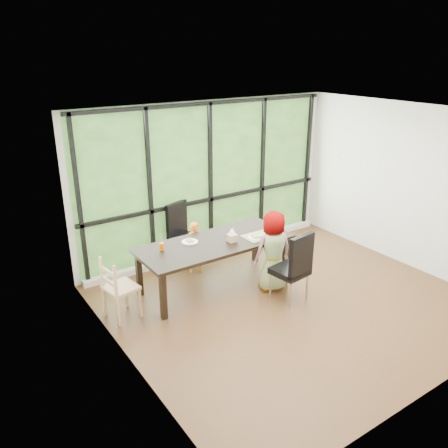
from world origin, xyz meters
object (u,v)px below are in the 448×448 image
(orange_cup, at_px, (162,247))
(white_mug, at_px, (271,223))
(plate_far, at_px, (190,242))
(plate_near, at_px, (256,237))
(child_older, at_px, (274,251))
(chair_interior_leather, at_px, (290,266))
(child_toddler, at_px, (195,248))
(chair_window_leather, at_px, (186,235))
(tissue_box, at_px, (232,238))
(chair_end_beech, at_px, (121,287))
(green_cup, at_px, (275,230))
(dining_table, at_px, (215,264))

(orange_cup, height_order, white_mug, orange_cup)
(plate_far, bearing_deg, plate_near, -24.57)
(plate_near, bearing_deg, child_older, -74.00)
(chair_interior_leather, xyz_separation_m, child_toddler, (-0.68, 1.54, -0.10))
(child_older, xyz_separation_m, plate_far, (-1.03, 0.75, 0.13))
(chair_window_leather, relative_size, orange_cup, 9.92)
(child_older, relative_size, tissue_box, 9.52)
(white_mug, bearing_deg, plate_far, 174.07)
(child_older, distance_m, tissue_box, 0.66)
(chair_end_beech, height_order, child_older, child_older)
(chair_end_beech, height_order, child_toddler, chair_end_beech)
(chair_interior_leather, bearing_deg, chair_end_beech, -30.62)
(chair_interior_leather, bearing_deg, white_mug, -121.91)
(plate_near, relative_size, orange_cup, 2.28)
(green_cup, bearing_deg, orange_cup, 165.68)
(plate_far, bearing_deg, tissue_box, -30.60)
(child_toddler, bearing_deg, green_cup, -22.75)
(plate_far, height_order, plate_near, same)
(chair_window_leather, height_order, chair_interior_leather, same)
(tissue_box, bearing_deg, dining_table, 150.65)
(plate_near, relative_size, white_mug, 2.85)
(dining_table, distance_m, chair_interior_leather, 1.18)
(child_toddler, relative_size, plate_far, 3.53)
(orange_cup, bearing_deg, tissue_box, -16.64)
(white_mug, height_order, tissue_box, tissue_box)
(dining_table, distance_m, green_cup, 1.09)
(tissue_box, bearing_deg, child_toddler, 107.60)
(dining_table, height_order, tissue_box, tissue_box)
(chair_end_beech, bearing_deg, child_toddler, -77.07)
(child_toddler, distance_m, tissue_box, 0.84)
(plate_near, relative_size, green_cup, 2.09)
(green_cup, height_order, white_mug, green_cup)
(dining_table, relative_size, plate_near, 9.60)
(chair_window_leather, distance_m, white_mug, 1.45)
(dining_table, distance_m, child_toddler, 0.59)
(plate_near, bearing_deg, orange_cup, 163.85)
(chair_interior_leather, bearing_deg, child_older, -101.02)
(chair_interior_leather, relative_size, child_older, 0.86)
(chair_window_leather, bearing_deg, orange_cup, -155.68)
(white_mug, bearing_deg, dining_table, -177.61)
(plate_near, distance_m, white_mug, 0.58)
(child_toddler, relative_size, white_mug, 9.99)
(plate_far, distance_m, green_cup, 1.36)
(chair_interior_leather, bearing_deg, chair_window_leather, -78.21)
(child_older, bearing_deg, green_cup, -121.71)
(dining_table, xyz_separation_m, plate_near, (0.61, -0.23, 0.38))
(white_mug, xyz_separation_m, tissue_box, (-0.90, -0.18, 0.01))
(chair_end_beech, height_order, tissue_box, chair_end_beech)
(chair_window_leather, xyz_separation_m, plate_near, (0.60, -1.16, 0.22))
(tissue_box, bearing_deg, chair_window_leather, 101.52)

